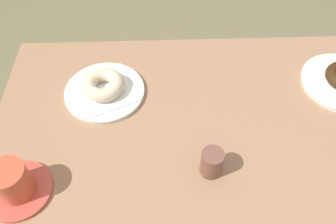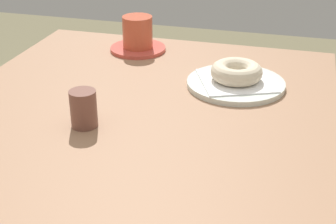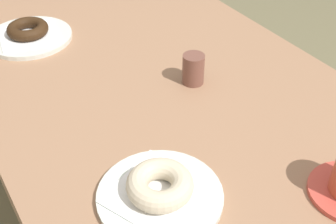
# 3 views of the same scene
# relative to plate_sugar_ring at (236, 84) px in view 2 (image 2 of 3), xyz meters

# --- Properties ---
(table) EXTENTS (1.25, 0.73, 0.71)m
(table) POSITION_rel_plate_sugar_ring_xyz_m (-0.36, 0.16, -0.09)
(table) COLOR #9C7152
(table) RESTS_ON ground_plane
(plate_sugar_ring) EXTENTS (0.20, 0.20, 0.01)m
(plate_sugar_ring) POSITION_rel_plate_sugar_ring_xyz_m (0.00, 0.00, 0.00)
(plate_sugar_ring) COLOR silver
(plate_sugar_ring) RESTS_ON table
(napkin_sugar_ring) EXTENTS (0.19, 0.19, 0.00)m
(napkin_sugar_ring) POSITION_rel_plate_sugar_ring_xyz_m (0.00, 0.00, 0.01)
(napkin_sugar_ring) COLOR white
(napkin_sugar_ring) RESTS_ON plate_sugar_ring
(donut_sugar_ring) EXTENTS (0.11, 0.11, 0.04)m
(donut_sugar_ring) POSITION_rel_plate_sugar_ring_xyz_m (0.00, 0.00, 0.03)
(donut_sugar_ring) COLOR beige
(donut_sugar_ring) RESTS_ON napkin_sugar_ring
(coffee_cup) EXTENTS (0.14, 0.14, 0.09)m
(coffee_cup) POSITION_rel_plate_sugar_ring_xyz_m (0.15, 0.26, 0.03)
(coffee_cup) COLOR #CB4B3D
(coffee_cup) RESTS_ON table
(sugar_jar) EXTENTS (0.05, 0.05, 0.07)m
(sugar_jar) POSITION_rel_plate_sugar_ring_xyz_m (-0.24, 0.23, 0.03)
(sugar_jar) COLOR brown
(sugar_jar) RESTS_ON table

